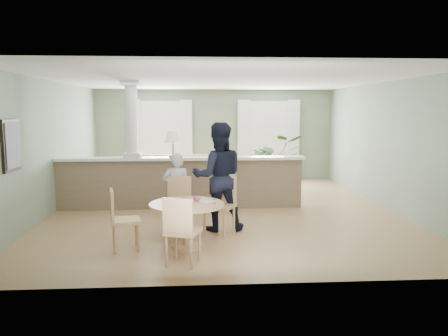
{
  "coord_description": "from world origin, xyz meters",
  "views": [
    {
      "loc": [
        -0.56,
        -9.05,
        2.11
      ],
      "look_at": [
        -0.04,
        -1.0,
        1.03
      ],
      "focal_mm": 35.0,
      "sensor_mm": 36.0,
      "label": 1
    }
  ],
  "objects": [
    {
      "name": "pony_wall",
      "position": [
        -0.99,
        0.2,
        0.71
      ],
      "size": [
        5.32,
        0.38,
        2.7
      ],
      "color": "#77644C",
      "rests_on": "ground"
    },
    {
      "name": "man_person",
      "position": [
        -0.18,
        -1.52,
        0.95
      ],
      "size": [
        0.96,
        0.77,
        1.89
      ],
      "primitive_type": "imported",
      "rotation": [
        0.0,
        0.0,
        3.2
      ],
      "color": "black",
      "rests_on": "ground"
    },
    {
      "name": "chair_side",
      "position": [
        -1.71,
        -2.58,
        0.51
      ],
      "size": [
        0.5,
        0.5,
        0.93
      ],
      "rotation": [
        0.0,
        0.0,
        1.8
      ],
      "color": "tan",
      "rests_on": "ground"
    },
    {
      "name": "ground",
      "position": [
        0.0,
        0.0,
        0.0
      ],
      "size": [
        8.0,
        8.0,
        0.0
      ],
      "primitive_type": "plane",
      "color": "tan",
      "rests_on": "ground"
    },
    {
      "name": "dining_table",
      "position": [
        -0.71,
        -2.5,
        0.55
      ],
      "size": [
        1.15,
        1.15,
        0.79
      ],
      "rotation": [
        0.0,
        0.0,
        0.07
      ],
      "color": "tan",
      "rests_on": "ground"
    },
    {
      "name": "room_shell",
      "position": [
        -0.03,
        0.63,
        1.81
      ],
      "size": [
        7.02,
        8.02,
        2.71
      ],
      "color": "gray",
      "rests_on": "ground"
    },
    {
      "name": "houseplant",
      "position": [
        1.43,
        1.98,
        0.74
      ],
      "size": [
        1.56,
        1.42,
        1.49
      ],
      "primitive_type": "imported",
      "rotation": [
        0.0,
        0.0,
        0.22
      ],
      "color": "#305F26",
      "rests_on": "ground"
    },
    {
      "name": "sofa",
      "position": [
        -1.24,
        2.04,
        0.47
      ],
      "size": [
        3.38,
        1.7,
        0.95
      ],
      "primitive_type": "imported",
      "rotation": [
        0.0,
        0.0,
        -0.14
      ],
      "color": "#8F6A4E",
      "rests_on": "ground"
    },
    {
      "name": "chair_near",
      "position": [
        -0.77,
        -3.32,
        0.53
      ],
      "size": [
        0.55,
        0.55,
        0.96
      ],
      "rotation": [
        0.0,
        0.0,
        2.82
      ],
      "color": "tan",
      "rests_on": "ground"
    },
    {
      "name": "child_person",
      "position": [
        -0.91,
        -1.4,
        0.68
      ],
      "size": [
        0.52,
        0.35,
        1.36
      ],
      "primitive_type": "imported",
      "rotation": [
        0.0,
        0.0,
        3.2
      ],
      "color": "#A3A3A9",
      "rests_on": "ground"
    },
    {
      "name": "chair_far_man",
      "position": [
        -0.14,
        -1.77,
        0.56
      ],
      "size": [
        0.62,
        0.62,
        1.01
      ],
      "rotation": [
        0.0,
        0.0,
        -0.51
      ],
      "color": "tan",
      "rests_on": "ground"
    },
    {
      "name": "chair_far_boy",
      "position": [
        -0.89,
        -1.69,
        0.53
      ],
      "size": [
        0.53,
        0.53,
        0.97
      ],
      "rotation": [
        0.0,
        0.0,
        -0.25
      ],
      "color": "tan",
      "rests_on": "ground"
    }
  ]
}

